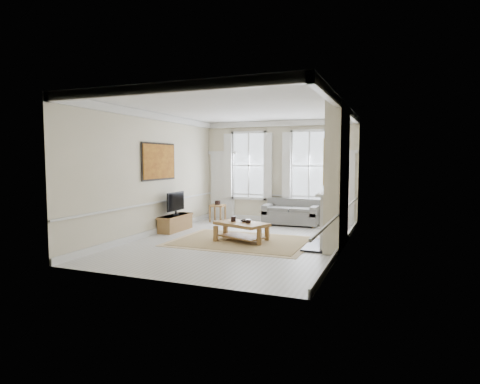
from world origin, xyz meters
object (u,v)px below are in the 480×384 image
at_px(side_table, 218,208).
at_px(tv_stand, 175,223).
at_px(sofa, 292,214).
at_px(coffee_table, 242,226).

height_order(side_table, tv_stand, side_table).
bearing_deg(sofa, coffee_table, -99.77).
xyz_separation_m(sofa, tv_stand, (-2.93, -2.33, -0.12)).
bearing_deg(coffee_table, sofa, 101.86).
xyz_separation_m(sofa, coffee_table, (-0.53, -3.08, 0.07)).
bearing_deg(tv_stand, side_table, 78.90).
height_order(side_table, coffee_table, side_table).
bearing_deg(tv_stand, sofa, 38.44).
xyz_separation_m(side_table, tv_stand, (-0.41, -2.09, -0.23)).
xyz_separation_m(sofa, side_table, (-2.52, -0.23, 0.11)).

